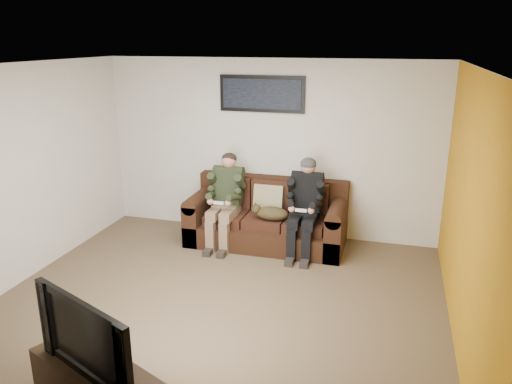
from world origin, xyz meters
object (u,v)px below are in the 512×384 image
(person_left, at_px, (226,194))
(television, at_px, (96,333))
(person_right, at_px, (305,201))
(sofa, at_px, (268,219))
(framed_poster, at_px, (262,94))
(cat, at_px, (271,213))

(person_left, distance_m, television, 3.60)
(person_left, xyz_separation_m, person_right, (1.15, 0.00, 0.00))
(person_left, height_order, person_right, person_right)
(sofa, bearing_deg, person_left, -161.99)
(person_right, bearing_deg, television, -104.58)
(framed_poster, bearing_deg, person_right, -36.51)
(person_left, relative_size, television, 1.16)
(cat, relative_size, television, 0.59)
(person_left, bearing_deg, person_right, 0.02)
(person_left, relative_size, framed_poster, 1.04)
(television, bearing_deg, person_right, 99.14)
(sofa, relative_size, framed_poster, 1.78)
(framed_poster, bearing_deg, television, -92.21)
(person_left, bearing_deg, cat, -6.46)
(television, bearing_deg, cat, 106.11)
(cat, height_order, framed_poster, framed_poster)
(sofa, relative_size, person_right, 1.70)
(sofa, distance_m, person_left, 0.72)
(sofa, xyz_separation_m, cat, (0.11, -0.26, 0.20))
(cat, xyz_separation_m, television, (-0.47, -3.52, 0.21))
(person_right, height_order, television, person_right)
(sofa, height_order, television, television)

